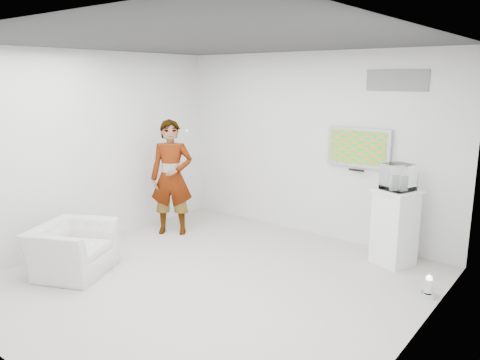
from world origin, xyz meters
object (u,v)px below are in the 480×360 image
at_px(tv, 359,147).
at_px(floor_uplight, 428,287).
at_px(armchair, 72,249).
at_px(person, 172,178).
at_px(pedestal, 395,227).

xyz_separation_m(tv, floor_uplight, (1.50, -1.19, -1.42)).
relative_size(tv, floor_uplight, 3.84).
xyz_separation_m(tv, armchair, (-2.52, -3.40, -1.22)).
xyz_separation_m(armchair, floor_uplight, (4.02, 2.21, -0.20)).
relative_size(person, armchair, 1.88).
bearing_deg(person, tv, -8.41).
bearing_deg(armchair, person, -20.35).
bearing_deg(armchair, floor_uplight, -85.53).
bearing_deg(floor_uplight, tv, 141.56).
bearing_deg(person, pedestal, -20.28).
bearing_deg(pedestal, armchair, -137.96).
distance_m(tv, pedestal, 1.35).
bearing_deg(tv, floor_uplight, -38.44).
height_order(tv, floor_uplight, tv).
distance_m(person, floor_uplight, 4.25).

